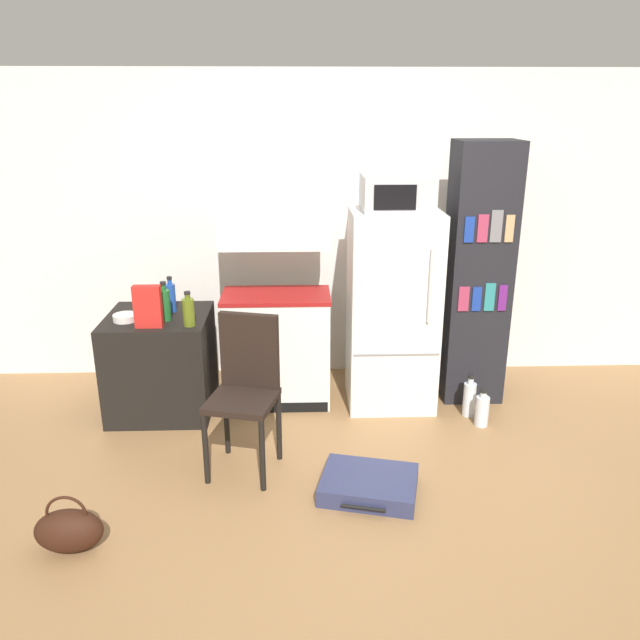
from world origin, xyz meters
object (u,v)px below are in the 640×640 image
Objects in this scene: bottle_blue_soda at (171,297)px; water_bottle_middle at (482,410)px; refrigerator at (392,310)px; bottle_olive_oil at (189,311)px; kitchen_hutch at (276,300)px; cereal_box at (148,307)px; bowl at (125,317)px; suitcase_large_flat at (369,485)px; side_table at (161,363)px; microwave at (397,193)px; handbag at (69,530)px; chair at (246,380)px; water_bottle_front at (469,398)px; bottle_green_tall at (165,304)px; bottle_ketchup_red at (151,302)px; bookshelf at (477,275)px.

water_bottle_middle is (2.29, -0.45, -0.75)m from bottle_blue_soda.
bottle_olive_oil is (-1.48, -0.30, 0.11)m from refrigerator.
refrigerator is at bearing 11.28° from bottle_olive_oil.
cereal_box is (-0.87, -0.37, 0.07)m from kitchen_hutch.
suitcase_large_flat is (1.67, -1.06, -0.73)m from bowl.
water_bottle_middle is (2.38, -0.35, -0.26)m from side_table.
bowl is at bearing 174.51° from water_bottle_middle.
microwave is at bearing 90.39° from suitcase_large_flat.
cereal_box is (-0.09, -0.34, 0.04)m from bottle_blue_soda.
kitchen_hutch is (0.88, 0.13, 0.46)m from side_table.
microwave is 1.38× the size of handbag.
refrigerator is 5.23× the size of water_bottle_middle.
kitchen_hutch is at bearing 22.90° from cereal_box.
kitchen_hutch is at bearing 94.32° from chair.
handbag is 1.24× the size of water_bottle_middle.
side_table is 1.65m from handbag.
chair is 3.02× the size of water_bottle_front.
refrigerator is 1.45m from suitcase_large_flat.
bottle_blue_soda is 2.37m from water_bottle_front.
kitchen_hutch reaches higher than bottle_green_tall.
water_bottle_front is at bearing -4.78° from side_table.
bottle_olive_oil is at bearing -46.01° from bottle_ketchup_red.
bottle_olive_oil reaches higher than chair.
refrigerator is at bearing 2.31° from side_table.
handbag is (-0.17, -1.62, -0.26)m from side_table.
microwave reaches higher than bottle_olive_oil.
bottle_olive_oil is at bearing -168.72° from refrigerator.
refrigerator is 0.88m from microwave.
water_bottle_front is at bearing 29.73° from handbag.
handbag is at bearing -88.83° from bowl.
bottle_blue_soda is 0.75× the size of handbag.
cereal_box is 1.93m from suitcase_large_flat.
water_bottle_middle is at bearing -93.82° from bookshelf.
bottle_olive_oil is at bearing 3.96° from cereal_box.
refrigerator is 1.79m from cereal_box.
chair is at bearing -140.16° from refrigerator.
cereal_box is at bearing -80.20° from bottle_ketchup_red.
side_table is 0.75× the size of chair.
water_bottle_middle is (2.29, -0.25, -0.76)m from bottle_green_tall.
bottle_olive_oil is at bearing -169.65° from bookshelf.
bookshelf is 1.89m from suitcase_large_flat.
side_table is at bearing 171.61° from water_bottle_middle.
kitchen_hutch reaches higher than refrigerator.
suitcase_large_flat is 1.82× the size of handbag.
water_bottle_front is at bearing 62.03° from suitcase_large_flat.
cereal_box reaches higher than handbag.
water_bottle_middle is (-0.03, -0.52, -0.88)m from bookshelf.
bowl reaches higher than water_bottle_front.
side_table is at bearing 83.96° from handbag.
kitchen_hutch reaches higher than cereal_box.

